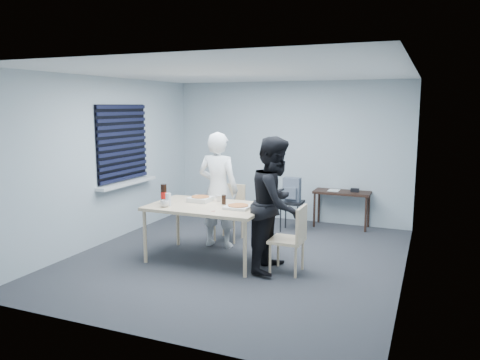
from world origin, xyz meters
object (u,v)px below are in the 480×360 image
at_px(dining_table, 208,209).
at_px(person_black, 275,204).
at_px(chair_far, 231,208).
at_px(backpack, 292,190).
at_px(chair_right, 293,235).
at_px(mug_b, 219,198).
at_px(mug_a, 165,204).
at_px(stool, 292,207).
at_px(soda_bottle, 164,194).
at_px(person_white, 218,190).
at_px(side_table, 342,195).

xyz_separation_m(dining_table, person_black, (1.00, -0.02, 0.16)).
distance_m(dining_table, chair_far, 1.12).
height_order(dining_table, backpack, backpack).
distance_m(chair_right, mug_b, 1.32).
distance_m(dining_table, chair_right, 1.28).
height_order(person_black, mug_a, person_black).
xyz_separation_m(stool, backpack, (0.00, -0.01, 0.31)).
bearing_deg(mug_b, person_black, -18.58).
height_order(dining_table, soda_bottle, soda_bottle).
height_order(person_black, soda_bottle, person_black).
distance_m(chair_far, mug_a, 1.50).
xyz_separation_m(chair_far, person_white, (-0.01, -0.45, 0.37)).
xyz_separation_m(dining_table, chair_right, (1.26, -0.06, -0.21)).
distance_m(dining_table, soda_bottle, 0.67).
bearing_deg(side_table, soda_bottle, -127.51).
distance_m(chair_far, side_table, 2.10).
bearing_deg(backpack, soda_bottle, -139.92).
bearing_deg(dining_table, chair_right, -2.77).
xyz_separation_m(side_table, mug_a, (-1.90, -2.84, 0.26)).
relative_size(backpack, mug_b, 4.10).
relative_size(dining_table, mug_b, 16.10).
height_order(side_table, mug_a, mug_a).
xyz_separation_m(chair_far, mug_b, (0.16, -0.79, 0.32)).
bearing_deg(chair_right, mug_b, 163.28).
bearing_deg(person_black, dining_table, 89.07).
bearing_deg(mug_b, backpack, 68.68).
xyz_separation_m(chair_right, mug_a, (-1.75, -0.26, 0.32)).
height_order(dining_table, mug_a, mug_a).
height_order(chair_far, stool, chair_far).
distance_m(dining_table, mug_b, 0.33).
bearing_deg(mug_a, person_white, 69.76).
relative_size(person_white, soda_bottle, 6.34).
bearing_deg(soda_bottle, side_table, 52.49).
relative_size(person_black, soda_bottle, 6.34).
bearing_deg(stool, chair_right, -73.12).
bearing_deg(chair_far, stool, 46.60).
bearing_deg(person_black, chair_far, 45.36).
height_order(stool, soda_bottle, soda_bottle).
relative_size(dining_table, side_table, 1.64).
distance_m(side_table, backpack, 0.98).
height_order(chair_far, person_white, person_white).
xyz_separation_m(dining_table, soda_bottle, (-0.62, -0.13, 0.19)).
height_order(dining_table, chair_right, chair_right).
distance_m(chair_right, person_black, 0.46).
bearing_deg(side_table, chair_far, -137.18).
bearing_deg(chair_right, person_white, 153.30).
xyz_separation_m(person_white, mug_b, (0.17, -0.33, -0.06)).
distance_m(chair_right, stool, 2.08).
distance_m(side_table, mug_a, 3.43).
height_order(chair_far, side_table, chair_far).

